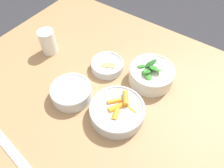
% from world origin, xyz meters
% --- Properties ---
extents(ground_plane, '(10.00, 10.00, 0.00)m').
position_xyz_m(ground_plane, '(0.00, 0.00, 0.00)').
color(ground_plane, '#2D2D33').
extents(dining_table, '(1.20, 0.93, 0.77)m').
position_xyz_m(dining_table, '(0.00, 0.00, 0.66)').
color(dining_table, '#99724C').
rests_on(dining_table, ground_plane).
extents(bowl_carrots, '(0.19, 0.19, 0.07)m').
position_xyz_m(bowl_carrots, '(-0.10, 0.09, 0.80)').
color(bowl_carrots, silver).
rests_on(bowl_carrots, dining_table).
extents(bowl_greens, '(0.18, 0.18, 0.10)m').
position_xyz_m(bowl_greens, '(-0.12, -0.12, 0.80)').
color(bowl_greens, silver).
rests_on(bowl_greens, dining_table).
extents(bowl_beans_hotdog, '(0.15, 0.15, 0.05)m').
position_xyz_m(bowl_beans_hotdog, '(0.08, 0.12, 0.79)').
color(bowl_beans_hotdog, silver).
rests_on(bowl_beans_hotdog, dining_table).
extents(bowl_cookies, '(0.14, 0.14, 0.04)m').
position_xyz_m(bowl_cookies, '(0.06, -0.07, 0.79)').
color(bowl_cookies, silver).
rests_on(bowl_cookies, dining_table).
extents(ruler, '(0.27, 0.06, 0.00)m').
position_xyz_m(ruler, '(0.13, 0.39, 0.77)').
color(ruler, '#EFB7C6').
rests_on(ruler, dining_table).
extents(cup, '(0.07, 0.07, 0.11)m').
position_xyz_m(cup, '(0.33, -0.01, 0.82)').
color(cup, silver).
rests_on(cup, dining_table).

